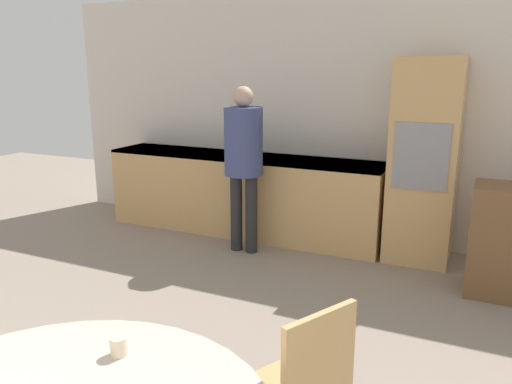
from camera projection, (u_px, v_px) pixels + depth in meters
The scene contains 5 objects.
wall_back at pixel (352, 119), 5.22m from camera, with size 7.08×0.05×2.60m.
kitchen_counter at pixel (242, 193), 5.58m from camera, with size 3.14×0.60×0.88m.
oven_unit at pixel (424, 162), 4.68m from camera, with size 0.60×0.59×1.92m.
person_standing at pixel (243, 152), 4.86m from camera, with size 0.38×0.38×1.65m.
cup at pixel (119, 346), 1.94m from camera, with size 0.07×0.07×0.08m.
Camera 1 is at (1.30, 0.33, 1.82)m, focal length 35.00 mm.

